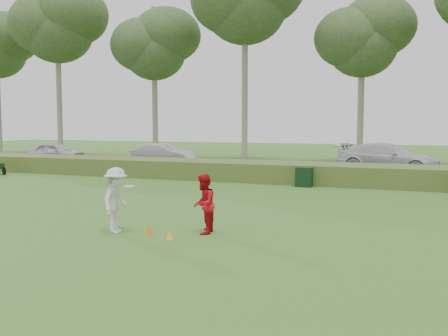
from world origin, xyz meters
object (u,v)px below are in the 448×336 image
at_px(car_left, 56,152).
at_px(car_mid, 163,154).
at_px(player_white, 116,200).
at_px(utility_cabinet, 304,177).
at_px(player_red, 204,204).
at_px(cone_yellow, 170,235).
at_px(car_right, 388,158).
at_px(cone_orange, 149,229).

bearing_deg(car_left, car_mid, -97.83).
bearing_deg(player_white, utility_cabinet, -20.94).
bearing_deg(car_mid, player_red, -146.89).
relative_size(cone_yellow, car_mid, 0.05).
bearing_deg(utility_cabinet, car_right, 70.72).
bearing_deg(car_left, player_white, -145.99).
bearing_deg(cone_yellow, player_white, 174.30).
height_order(player_white, car_mid, player_white).
distance_m(utility_cabinet, car_right, 8.08).
bearing_deg(car_mid, cone_orange, -150.71).
xyz_separation_m(car_left, car_right, (22.73, 0.38, 0.12)).
height_order(cone_orange, utility_cabinet, utility_cabinet).
bearing_deg(player_red, car_left, -142.35).
bearing_deg(cone_orange, player_red, 23.85).
relative_size(player_red, car_left, 0.37).
bearing_deg(player_white, cone_orange, -88.02).
distance_m(cone_orange, car_right, 18.86).
height_order(car_left, car_mid, car_mid).
xyz_separation_m(player_red, utility_cabinet, (0.24, 10.25, -0.32)).
xyz_separation_m(utility_cabinet, car_mid, (-11.11, 7.39, 0.34)).
bearing_deg(utility_cabinet, player_red, -88.47).
distance_m(player_white, car_mid, 20.34).
bearing_deg(car_left, player_red, -141.54).
relative_size(player_white, car_right, 0.29).
bearing_deg(player_white, car_mid, 16.64).
xyz_separation_m(utility_cabinet, car_left, (-19.68, 7.10, 0.32)).
bearing_deg(cone_orange, car_mid, 117.80).
bearing_deg(cone_orange, car_left, 135.42).
xyz_separation_m(player_white, car_left, (-17.33, 18.07, -0.08)).
distance_m(player_red, car_mid, 20.72).
relative_size(utility_cabinet, car_left, 0.21).
distance_m(player_white, car_right, 19.22).
relative_size(cone_yellow, utility_cabinet, 0.24).
bearing_deg(player_white, car_right, -25.15).
bearing_deg(player_red, car_right, 158.89).
bearing_deg(car_right, car_mid, 105.01).
distance_m(cone_yellow, car_left, 26.30).
xyz_separation_m(utility_cabinet, car_right, (3.04, 7.47, 0.45)).
bearing_deg(player_red, cone_orange, -76.76).
bearing_deg(player_red, cone_yellow, -39.86).
relative_size(player_white, car_left, 0.41).
relative_size(cone_yellow, car_right, 0.04).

